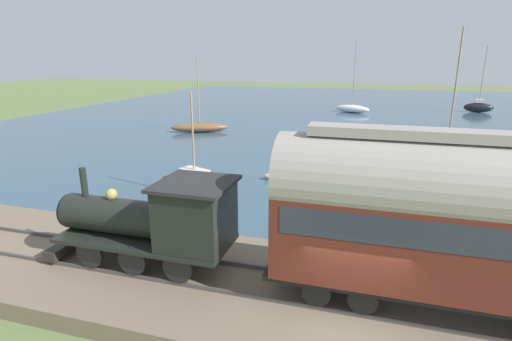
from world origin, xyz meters
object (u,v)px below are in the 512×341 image
object	(u,v)px
sailboat_white	(352,108)
rowboat_far_out	(423,233)
steam_locomotive	(159,218)
sailboat_brown	(200,127)
passenger_coach	(462,217)
sailboat_black	(478,107)
sailboat_red	(195,186)
rowboat_off_pier	(282,176)
sailboat_teal	(444,171)

from	to	relation	value
sailboat_white	rowboat_far_out	distance (m)	37.36
steam_locomotive	sailboat_brown	xyz separation A→B (m)	(24.62, 9.81, -1.74)
sailboat_brown	passenger_coach	bearing A→B (deg)	-166.34
sailboat_brown	sailboat_black	size ratio (longest dim) A/B	0.86
passenger_coach	sailboat_black	xyz separation A→B (m)	(47.61, -10.59, -2.54)
passenger_coach	sailboat_red	bearing A→B (deg)	54.23
sailboat_brown	rowboat_off_pier	bearing A→B (deg)	-161.81
steam_locomotive	passenger_coach	xyz separation A→B (m)	(0.00, -8.26, 1.03)
sailboat_red	sailboat_black	xyz separation A→B (m)	(39.89, -21.32, 0.13)
sailboat_black	sailboat_white	bearing A→B (deg)	111.88
sailboat_red	steam_locomotive	bearing A→B (deg)	-140.19
steam_locomotive	passenger_coach	world-z (taller)	passenger_coach
sailboat_white	sailboat_teal	xyz separation A→B (m)	(-28.68, -6.86, 0.09)
sailboat_brown	sailboat_black	xyz separation A→B (m)	(23.00, -28.66, 0.23)
passenger_coach	sailboat_teal	distance (m)	14.46
steam_locomotive	sailboat_red	xyz separation A→B (m)	(7.73, 2.46, -1.64)
sailboat_white	passenger_coach	bearing A→B (deg)	-151.52
steam_locomotive	sailboat_red	size ratio (longest dim) A/B	1.13
rowboat_off_pier	sailboat_white	bearing A→B (deg)	-23.76
sailboat_brown	sailboat_white	bearing A→B (deg)	-58.42
steam_locomotive	rowboat_far_out	distance (m)	10.28
sailboat_white	rowboat_off_pier	distance (m)	30.91
sailboat_red	sailboat_teal	distance (m)	14.13
sailboat_teal	rowboat_far_out	world-z (taller)	sailboat_teal
sailboat_red	rowboat_far_out	size ratio (longest dim) A/B	1.78
sailboat_red	sailboat_brown	world-z (taller)	sailboat_brown
rowboat_off_pier	sailboat_black	bearing A→B (deg)	-46.18
sailboat_white	sailboat_black	size ratio (longest dim) A/B	1.05
passenger_coach	rowboat_far_out	world-z (taller)	passenger_coach
passenger_coach	sailboat_teal	world-z (taller)	sailboat_teal
steam_locomotive	sailboat_teal	bearing A→B (deg)	-35.75
sailboat_black	steam_locomotive	bearing A→B (deg)	163.03
sailboat_teal	rowboat_far_out	distance (m)	8.56
sailboat_brown	steam_locomotive	bearing A→B (deg)	179.10
rowboat_off_pier	sailboat_teal	bearing A→B (deg)	-96.35
sailboat_brown	rowboat_far_out	world-z (taller)	sailboat_brown
steam_locomotive	sailboat_black	size ratio (longest dim) A/B	0.73
rowboat_far_out	rowboat_off_pier	xyz separation A→B (m)	(6.19, 7.15, -0.02)
steam_locomotive	sailboat_red	world-z (taller)	sailboat_red
passenger_coach	sailboat_red	size ratio (longest dim) A/B	1.76
sailboat_teal	sailboat_brown	bearing A→B (deg)	40.99
sailboat_teal	rowboat_far_out	xyz separation A→B (m)	(-8.34, 1.87, -0.39)
steam_locomotive	rowboat_far_out	world-z (taller)	steam_locomotive
sailboat_white	sailboat_brown	size ratio (longest dim) A/B	1.22
sailboat_teal	sailboat_black	xyz separation A→B (m)	(33.51, -8.70, 0.08)
passenger_coach	rowboat_off_pier	distance (m)	14.24
sailboat_black	rowboat_off_pier	xyz separation A→B (m)	(-35.66, 17.72, -0.48)
sailboat_black	sailboat_brown	bearing A→B (deg)	133.37
sailboat_black	sailboat_teal	bearing A→B (deg)	170.08
sailboat_red	sailboat_brown	xyz separation A→B (m)	(16.89, 7.35, -0.10)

